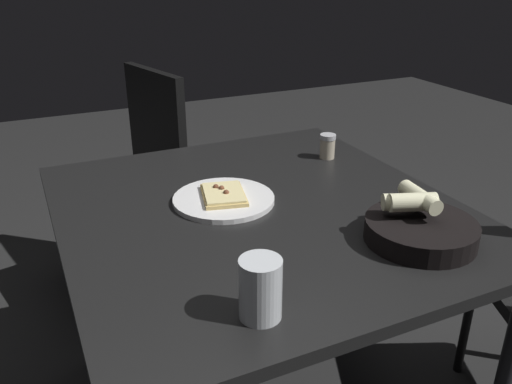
# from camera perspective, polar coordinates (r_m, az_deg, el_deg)

# --- Properties ---
(dining_table) EXTENTS (1.09, 1.02, 0.75)m
(dining_table) POSITION_cam_1_polar(r_m,az_deg,el_deg) (1.43, 0.34, -3.84)
(dining_table) COLOR black
(dining_table) RESTS_ON ground
(pizza_plate) EXTENTS (0.28, 0.28, 0.04)m
(pizza_plate) POSITION_cam_1_polar(r_m,az_deg,el_deg) (1.43, -3.52, -0.68)
(pizza_plate) COLOR white
(pizza_plate) RESTS_ON dining_table
(bread_basket) EXTENTS (0.26, 0.26, 0.11)m
(bread_basket) POSITION_cam_1_polar(r_m,az_deg,el_deg) (1.28, 17.28, -3.58)
(bread_basket) COLOR black
(bread_basket) RESTS_ON dining_table
(beer_glass) EXTENTS (0.08, 0.08, 0.12)m
(beer_glass) POSITION_cam_1_polar(r_m,az_deg,el_deg) (0.97, 0.48, -10.73)
(beer_glass) COLOR silver
(beer_glass) RESTS_ON dining_table
(pepper_shaker) EXTENTS (0.05, 0.05, 0.08)m
(pepper_shaker) POSITION_cam_1_polar(r_m,az_deg,el_deg) (1.75, 7.74, 4.80)
(pepper_shaker) COLOR #BFB299
(pepper_shaker) RESTS_ON dining_table
(chair_spare) EXTENTS (0.53, 0.53, 0.96)m
(chair_spare) POSITION_cam_1_polar(r_m,az_deg,el_deg) (2.25, -12.79, 1.70)
(chair_spare) COLOR black
(chair_spare) RESTS_ON ground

